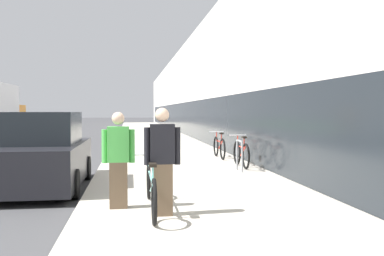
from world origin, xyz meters
TOP-DOWN VIEW (x-y plane):
  - sidewalk_slab at (6.09, 21.00)m, footprint 4.57×70.00m
  - storefront_facade at (13.40, 29.00)m, footprint 10.01×70.00m
  - tandem_bicycle at (5.06, 1.62)m, footprint 0.52×2.55m
  - person_rider at (5.22, 1.30)m, footprint 0.57×0.22m
  - person_bystander at (4.53, 1.90)m, footprint 0.55×0.21m
  - bike_rack_hoop at (7.66, 5.92)m, footprint 0.05×0.60m
  - cruiser_bike_nearest at (7.92, 6.73)m, footprint 0.52×1.73m
  - cruiser_bike_middle at (7.78, 9.18)m, footprint 0.52×1.84m
  - parked_sedan_curbside at (2.75, 4.57)m, footprint 1.91×4.02m

SIDE VIEW (x-z plane):
  - sidewalk_slab at x=6.09m, z-range 0.00..0.12m
  - tandem_bicycle at x=5.06m, z-range 0.06..0.92m
  - cruiser_bike_middle at x=7.78m, z-range 0.05..0.96m
  - cruiser_bike_nearest at x=7.92m, z-range 0.05..0.97m
  - bike_rack_hoop at x=7.66m, z-range 0.21..1.06m
  - parked_sedan_curbside at x=2.75m, z-range -0.09..1.64m
  - person_bystander at x=4.53m, z-range 0.13..1.74m
  - person_rider at x=5.22m, z-range 0.13..1.81m
  - storefront_facade at x=13.40m, z-range -0.01..6.40m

